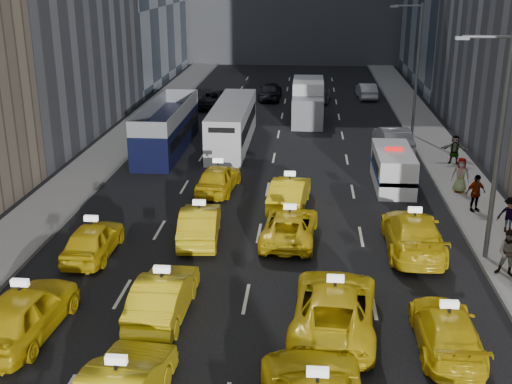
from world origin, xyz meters
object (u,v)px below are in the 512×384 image
nypd_van (393,169)px  box_truck (308,102)px  double_decker (167,128)px  city_bus (232,124)px

nypd_van → box_truck: box_truck is taller
double_decker → city_bus: 4.37m
double_decker → city_bus: (4.03, 1.68, -0.10)m
double_decker → box_truck: bearing=41.6°
city_bus → nypd_van: bearing=-46.7°
nypd_van → city_bus: 12.41m
double_decker → nypd_van: bearing=-27.9°
nypd_van → double_decker: 14.96m
nypd_van → box_truck: (-4.64, 15.19, 0.53)m
double_decker → box_truck: size_ratio=1.52×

